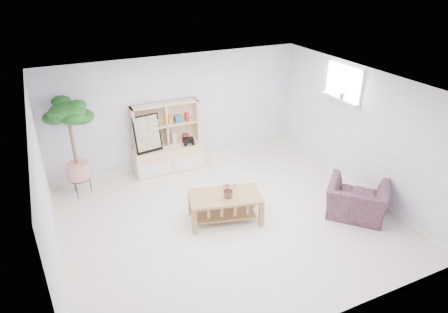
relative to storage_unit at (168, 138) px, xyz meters
name	(u,v)px	position (x,y,z in m)	size (l,w,h in m)	color
floor	(228,221)	(0.33, -2.24, -0.74)	(5.50, 5.00, 0.01)	beige
ceiling	(229,87)	(0.33, -2.24, 1.66)	(5.50, 5.00, 0.01)	white
walls	(229,159)	(0.33, -2.24, 0.46)	(5.51, 5.01, 2.40)	silver
baseboard	(228,218)	(0.33, -2.24, -0.69)	(5.50, 5.00, 0.10)	white
window	(344,82)	(3.06, -1.64, 1.26)	(0.10, 0.98, 0.68)	#CFE8FF
window_sill	(340,99)	(3.00, -1.64, 0.94)	(0.14, 1.00, 0.04)	white
storage_unit	(168,138)	(0.00, 0.00, 0.00)	(1.48, 0.50, 1.48)	beige
poster	(147,134)	(-0.43, -0.05, 0.20)	(0.56, 0.13, 0.77)	yellow
toy_truck	(188,141)	(0.43, -0.07, -0.10)	(0.31, 0.21, 0.16)	black
coffee_table	(225,207)	(0.30, -2.17, -0.49)	(1.21, 0.66, 0.50)	brown
table_plant	(229,189)	(0.34, -2.25, -0.10)	(0.26, 0.22, 0.29)	#22632D
floor_tree	(74,149)	(-1.86, -0.22, 0.23)	(0.71, 0.71, 1.93)	#144514
armchair	(357,198)	(2.43, -3.05, -0.37)	(0.99, 0.86, 0.73)	#151540
sill_plant	(343,93)	(3.00, -1.71, 1.07)	(0.13, 0.10, 0.23)	#144514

